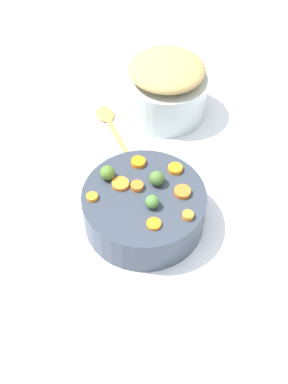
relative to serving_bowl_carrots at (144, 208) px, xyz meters
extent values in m
cube|color=white|center=(-0.03, 0.04, -0.06)|extent=(2.40, 2.40, 0.02)
cylinder|color=#333B48|center=(0.00, 0.00, 0.00)|extent=(0.28, 0.28, 0.10)
cylinder|color=#B0BBB7|center=(0.16, 0.36, 0.01)|extent=(0.22, 0.22, 0.12)
ellipsoid|color=tan|center=(0.16, 0.36, 0.10)|extent=(0.21, 0.21, 0.06)
cylinder|color=orange|center=(0.00, -0.08, 0.05)|extent=(0.04, 0.04, 0.01)
cylinder|color=orange|center=(0.08, -0.02, 0.05)|extent=(0.05, 0.05, 0.01)
cylinder|color=orange|center=(0.09, 0.05, 0.05)|extent=(0.04, 0.04, 0.01)
cylinder|color=orange|center=(-0.04, 0.04, 0.05)|extent=(0.05, 0.05, 0.01)
cylinder|color=orange|center=(0.07, -0.08, 0.05)|extent=(0.03, 0.03, 0.01)
cylinder|color=orange|center=(-0.01, 0.02, 0.05)|extent=(0.03, 0.03, 0.01)
cylinder|color=orange|center=(-0.11, 0.02, 0.05)|extent=(0.03, 0.03, 0.01)
cylinder|color=orange|center=(0.01, 0.09, 0.05)|extent=(0.05, 0.05, 0.01)
sphere|color=#4D6F27|center=(-0.07, 0.07, 0.06)|extent=(0.03, 0.03, 0.03)
sphere|color=#486C30|center=(0.04, 0.03, 0.07)|extent=(0.03, 0.03, 0.03)
sphere|color=#497D37|center=(0.01, -0.03, 0.06)|extent=(0.03, 0.03, 0.03)
cube|color=#B28446|center=(0.01, 0.27, -0.04)|extent=(0.04, 0.20, 0.01)
ellipsoid|color=#B28446|center=(-0.01, 0.39, -0.04)|extent=(0.06, 0.08, 0.01)
camera|label=1|loc=(-0.18, -0.65, 0.87)|focal=45.22mm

